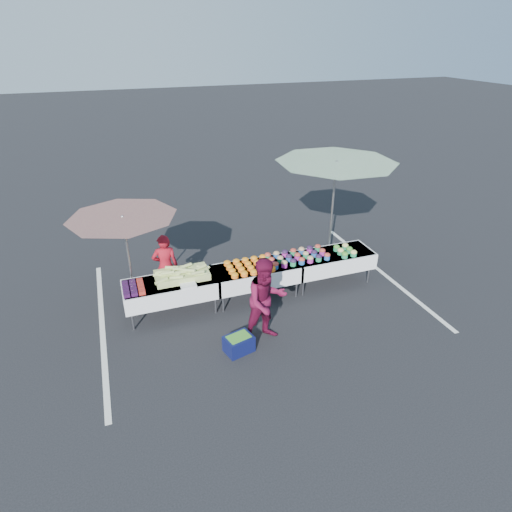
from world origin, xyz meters
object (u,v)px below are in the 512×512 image
object	(u,v)px
table_center	(256,273)
vendor	(166,266)
storage_bin	(239,343)
table_right	(331,260)
customer	(266,301)
umbrella_left	(124,225)
table_left	(171,289)
umbrella_right	(336,172)

from	to	relation	value
table_center	vendor	size ratio (longest dim) A/B	1.28
table_center	storage_bin	bearing A→B (deg)	-119.55
table_right	customer	world-z (taller)	customer
umbrella_left	storage_bin	xyz separation A→B (m)	(1.61, -1.98, -1.73)
table_center	table_left	bearing A→B (deg)	180.00
umbrella_left	storage_bin	world-z (taller)	umbrella_left
table_center	vendor	distance (m)	1.92
vendor	storage_bin	xyz separation A→B (m)	(0.89, -2.26, -0.56)
umbrella_right	customer	bearing A→B (deg)	-140.47
customer	umbrella_right	distance (m)	3.40
storage_bin	table_center	bearing A→B (deg)	46.15
table_left	table_center	xyz separation A→B (m)	(1.80, 0.00, 0.00)
table_right	vendor	bearing A→B (deg)	169.18
umbrella_left	table_left	bearing A→B (deg)	-29.74
umbrella_left	umbrella_right	xyz separation A→B (m)	(4.51, 0.12, 0.54)
umbrella_right	storage_bin	size ratio (longest dim) A/B	5.91
vendor	umbrella_left	size ratio (longest dim) A/B	0.69
customer	umbrella_left	xyz separation A→B (m)	(-2.20, 1.79, 1.07)
table_center	storage_bin	world-z (taller)	table_center
table_center	customer	xyz separation A→B (m)	(-0.30, -1.39, 0.25)
storage_bin	umbrella_left	bearing A→B (deg)	114.82
table_left	table_center	world-z (taller)	same
table_center	table_right	world-z (taller)	same
vendor	umbrella_left	distance (m)	1.40
table_center	umbrella_left	world-z (taller)	umbrella_left
table_center	table_right	xyz separation A→B (m)	(1.80, 0.00, 0.00)
vendor	umbrella_left	world-z (taller)	umbrella_left
table_left	table_center	size ratio (longest dim) A/B	1.00
table_left	umbrella_right	size ratio (longest dim) A/B	0.56
table_left	table_center	bearing A→B (deg)	0.00
table_right	customer	size ratio (longest dim) A/B	1.11
table_right	vendor	world-z (taller)	vendor
vendor	umbrella_right	bearing A→B (deg)	-176.65
table_center	customer	world-z (taller)	customer
umbrella_left	umbrella_right	distance (m)	4.54
customer	storage_bin	bearing A→B (deg)	-168.92
table_left	vendor	world-z (taller)	vendor
table_center	umbrella_right	xyz separation A→B (m)	(2.01, 0.52, 1.86)
customer	table_center	bearing A→B (deg)	71.26
table_right	umbrella_left	distance (m)	4.51
storage_bin	vendor	bearing A→B (deg)	97.18
table_center	umbrella_right	world-z (taller)	umbrella_right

